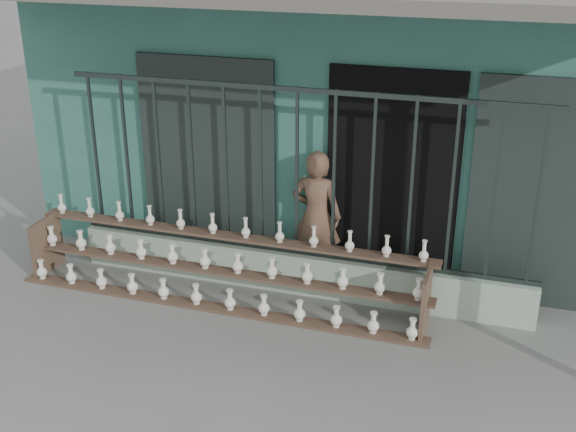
% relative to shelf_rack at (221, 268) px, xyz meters
% --- Properties ---
extents(ground, '(60.00, 60.00, 0.00)m').
position_rel_shelf_rack_xyz_m(ground, '(0.71, -0.89, -0.36)').
color(ground, slate).
extents(workshop_building, '(7.40, 6.60, 3.21)m').
position_rel_shelf_rack_xyz_m(workshop_building, '(0.71, 3.34, 1.26)').
color(workshop_building, '#346E60').
rests_on(workshop_building, ground).
extents(parapet_wall, '(5.00, 0.20, 0.45)m').
position_rel_shelf_rack_xyz_m(parapet_wall, '(0.71, 0.41, -0.14)').
color(parapet_wall, '#A6C2A6').
rests_on(parapet_wall, ground).
extents(security_fence, '(5.00, 0.04, 1.80)m').
position_rel_shelf_rack_xyz_m(security_fence, '(0.71, 0.41, 0.99)').
color(security_fence, '#283330').
rests_on(security_fence, parapet_wall).
extents(shelf_rack, '(4.50, 0.68, 0.85)m').
position_rel_shelf_rack_xyz_m(shelf_rack, '(0.00, 0.00, 0.00)').
color(shelf_rack, brown).
rests_on(shelf_rack, ground).
extents(elderly_woman, '(0.56, 0.38, 1.51)m').
position_rel_shelf_rack_xyz_m(elderly_woman, '(0.83, 0.74, 0.39)').
color(elderly_woman, brown).
rests_on(elderly_woman, ground).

